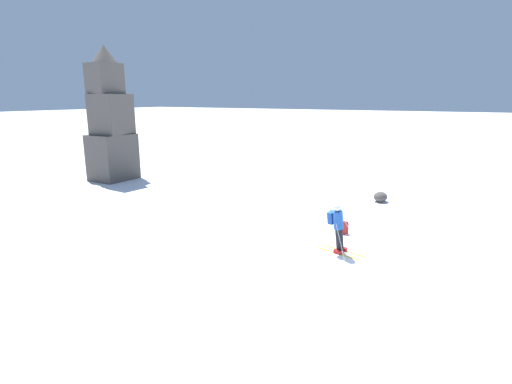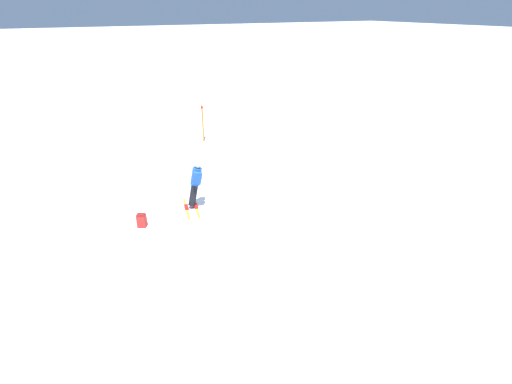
{
  "view_description": "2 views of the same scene",
  "coord_description": "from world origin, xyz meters",
  "px_view_note": "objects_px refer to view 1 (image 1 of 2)",
  "views": [
    {
      "loc": [
        -13.02,
        -4.04,
        5.38
      ],
      "look_at": [
        1.19,
        4.17,
        1.45
      ],
      "focal_mm": 28.0,
      "sensor_mm": 36.0,
      "label": 1
    },
    {
      "loc": [
        4.21,
        12.91,
        6.93
      ],
      "look_at": [
        -1.2,
        2.96,
        1.63
      ],
      "focal_mm": 28.0,
      "sensor_mm": 36.0,
      "label": 2
    }
  ],
  "objects_px": {
    "skier": "(338,225)",
    "exposed_boulder_0": "(380,197)",
    "rock_pillar": "(110,125)",
    "spare_backpack": "(344,228)"
  },
  "relations": [
    {
      "from": "skier",
      "to": "exposed_boulder_0",
      "type": "distance_m",
      "value": 8.08
    },
    {
      "from": "skier",
      "to": "rock_pillar",
      "type": "height_order",
      "value": "rock_pillar"
    },
    {
      "from": "rock_pillar",
      "to": "spare_backpack",
      "type": "xyz_separation_m",
      "value": [
        -2.94,
        -16.68,
        -3.33
      ]
    },
    {
      "from": "spare_backpack",
      "to": "exposed_boulder_0",
      "type": "height_order",
      "value": "exposed_boulder_0"
    },
    {
      "from": "exposed_boulder_0",
      "to": "rock_pillar",
      "type": "bearing_deg",
      "value": 99.86
    },
    {
      "from": "skier",
      "to": "spare_backpack",
      "type": "relative_size",
      "value": 3.81
    },
    {
      "from": "rock_pillar",
      "to": "spare_backpack",
      "type": "relative_size",
      "value": 17.06
    },
    {
      "from": "rock_pillar",
      "to": "exposed_boulder_0",
      "type": "relative_size",
      "value": 10.51
    },
    {
      "from": "skier",
      "to": "exposed_boulder_0",
      "type": "bearing_deg",
      "value": 15.29
    },
    {
      "from": "spare_backpack",
      "to": "exposed_boulder_0",
      "type": "xyz_separation_m",
      "value": [
        5.86,
        -0.08,
        0.02
      ]
    }
  ]
}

